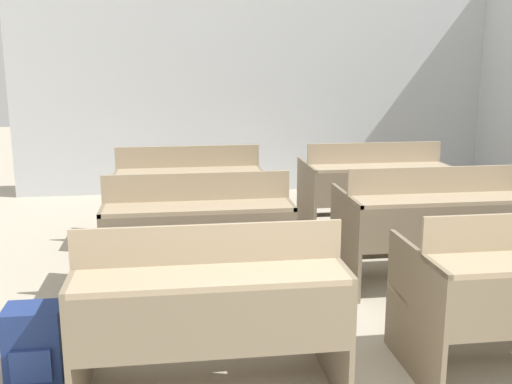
% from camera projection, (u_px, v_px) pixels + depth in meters
% --- Properties ---
extents(wall_back, '(6.22, 0.06, 2.79)m').
position_uv_depth(wall_back, '(258.00, 85.00, 7.75)').
color(wall_back, silver).
rests_on(wall_back, ground_plane).
extents(bench_front_left, '(1.34, 0.78, 0.93)m').
position_uv_depth(bench_front_left, '(210.00, 307.00, 3.05)').
color(bench_front_left, '#80715A').
rests_on(bench_front_left, ground_plane).
extents(bench_second_left, '(1.34, 0.78, 0.93)m').
position_uv_depth(bench_second_left, '(198.00, 232.00, 4.38)').
color(bench_second_left, '#7B6C55').
rests_on(bench_second_left, ground_plane).
extents(bench_second_right, '(1.34, 0.78, 0.93)m').
position_uv_depth(bench_second_right, '(429.00, 223.00, 4.62)').
color(bench_second_right, '#7E6F58').
rests_on(bench_second_right, ground_plane).
extents(bench_third_left, '(1.34, 0.78, 0.93)m').
position_uv_depth(bench_third_left, '(189.00, 192.00, 5.70)').
color(bench_third_left, '#7D6E57').
rests_on(bench_third_left, ground_plane).
extents(bench_third_right, '(1.34, 0.78, 0.93)m').
position_uv_depth(bench_third_right, '(372.00, 187.00, 5.93)').
color(bench_third_right, '#83735C').
rests_on(bench_third_right, ground_plane).
extents(schoolbag, '(0.30, 0.25, 0.42)m').
position_uv_depth(schoolbag, '(35.00, 343.00, 3.26)').
color(schoolbag, navy).
rests_on(schoolbag, ground_plane).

